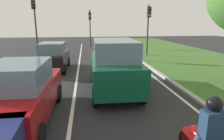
# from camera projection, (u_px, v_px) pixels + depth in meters

# --- Properties ---
(ground_plane) EXTENTS (60.00, 60.00, 0.00)m
(ground_plane) POSITION_uv_depth(u_px,v_px,m) (89.00, 69.00, 12.87)
(ground_plane) COLOR #262628
(lane_line_center) EXTENTS (0.12, 32.00, 0.01)m
(lane_line_center) POSITION_uv_depth(u_px,v_px,m) (78.00, 69.00, 12.78)
(lane_line_center) COLOR silver
(lane_line_center) RESTS_ON ground
(lane_line_right_edge) EXTENTS (0.12, 32.00, 0.01)m
(lane_line_right_edge) POSITION_uv_depth(u_px,v_px,m) (141.00, 67.00, 13.34)
(lane_line_right_edge) COLOR silver
(lane_line_right_edge) RESTS_ON ground
(grass_verge_right) EXTENTS (9.00, 48.00, 0.06)m
(grass_verge_right) POSITION_uv_depth(u_px,v_px,m) (207.00, 65.00, 13.97)
(grass_verge_right) COLOR #3D6628
(grass_verge_right) RESTS_ON ground
(curb_right) EXTENTS (0.24, 48.00, 0.12)m
(curb_right) POSITION_uv_depth(u_px,v_px,m) (148.00, 66.00, 13.39)
(curb_right) COLOR #9E9B93
(curb_right) RESTS_ON ground
(car_suv_ahead) EXTENTS (2.06, 4.55, 2.28)m
(car_suv_ahead) POSITION_uv_depth(u_px,v_px,m) (114.00, 66.00, 8.41)
(car_suv_ahead) COLOR #0C472D
(car_suv_ahead) RESTS_ON ground
(car_sedan_left_lane) EXTENTS (1.92, 4.34, 1.86)m
(car_sedan_left_lane) POSITION_uv_depth(u_px,v_px,m) (21.00, 93.00, 5.84)
(car_sedan_left_lane) COLOR maroon
(car_sedan_left_lane) RESTS_ON ground
(car_hatchback_far) EXTENTS (1.77, 3.72, 1.78)m
(car_hatchback_far) POSITION_uv_depth(u_px,v_px,m) (54.00, 56.00, 12.36)
(car_hatchback_far) COLOR black
(car_hatchback_far) RESTS_ON ground
(rider_person) EXTENTS (0.50, 0.40, 1.16)m
(rider_person) POSITION_uv_depth(u_px,v_px,m) (212.00, 125.00, 3.48)
(rider_person) COLOR #192D47
(rider_person) RESTS_ON ground
(traffic_light_near_right) EXTENTS (0.32, 0.50, 4.50)m
(traffic_light_near_right) POSITION_uv_depth(u_px,v_px,m) (148.00, 21.00, 17.15)
(traffic_light_near_right) COLOR #2D2D2D
(traffic_light_near_right) RESTS_ON ground
(traffic_light_overhead_left) EXTENTS (0.32, 0.50, 5.40)m
(traffic_light_overhead_left) POSITION_uv_depth(u_px,v_px,m) (35.00, 16.00, 17.12)
(traffic_light_overhead_left) COLOR #2D2D2D
(traffic_light_overhead_left) RESTS_ON ground
(traffic_light_far_median) EXTENTS (0.32, 0.50, 4.50)m
(traffic_light_far_median) POSITION_uv_depth(u_px,v_px,m) (90.00, 22.00, 23.53)
(traffic_light_far_median) COLOR #2D2D2D
(traffic_light_far_median) RESTS_ON ground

